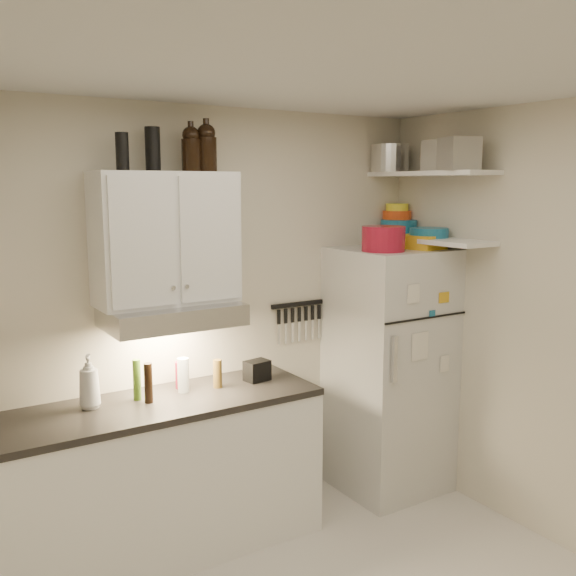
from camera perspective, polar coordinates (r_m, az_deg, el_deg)
ceiling at (r=2.73m, az=5.99°, el=19.31°), size 3.20×3.00×0.02m
back_wall at (r=4.07m, az=-7.58°, el=-2.62°), size 3.20×0.02×2.60m
right_wall at (r=3.98m, az=24.23°, el=-3.63°), size 0.02×3.00×2.60m
base_cabinet at (r=3.88m, az=-13.00°, el=-16.81°), size 2.10×0.60×0.88m
countertop at (r=3.71m, az=-13.26°, el=-10.40°), size 2.10×0.62×0.04m
upper_cabinet at (r=3.72m, az=-10.82°, el=4.36°), size 0.80×0.33×0.75m
range_hood at (r=3.72m, az=-10.26°, el=-2.38°), size 0.76×0.46×0.12m
fridge at (r=4.56m, az=8.98°, el=-7.19°), size 0.70×0.68×1.70m
shelf_hi at (r=4.42m, az=12.57°, el=9.90°), size 0.30×0.95×0.03m
shelf_lo at (r=4.44m, az=12.37°, el=4.21°), size 0.30×0.95×0.03m
knife_strip at (r=4.38m, az=0.89°, el=-1.44°), size 0.42×0.02×0.03m
dutch_oven at (r=4.20m, az=8.47°, el=4.35°), size 0.35×0.35×0.16m
book_stack at (r=4.42m, az=11.75°, el=4.04°), size 0.26×0.30×0.09m
spice_jar at (r=4.43m, az=10.68°, el=4.05°), size 0.07×0.07×0.09m
stock_pot at (r=4.65m, az=9.05°, el=11.32°), size 0.30×0.30×0.19m
tin_a at (r=4.34m, az=13.47°, el=11.38°), size 0.20×0.18×0.20m
tin_b at (r=4.18m, az=14.96°, el=11.45°), size 0.25×0.25×0.20m
bowl_teal at (r=4.69m, az=9.81°, el=5.37°), size 0.26×0.26×0.10m
bowl_orange at (r=4.75m, az=9.65°, el=6.41°), size 0.21×0.21×0.06m
bowl_yellow at (r=4.75m, az=9.67°, el=7.10°), size 0.16×0.16×0.05m
plates at (r=4.43m, az=12.42°, el=4.82°), size 0.31×0.31×0.07m
growler_a at (r=3.77m, az=-8.61°, el=12.17°), size 0.12×0.12×0.26m
growler_b at (r=3.81m, az=-7.26°, el=12.31°), size 0.14×0.14×0.28m
thermos_a at (r=3.74m, az=-11.93°, el=11.98°), size 0.10×0.10×0.24m
thermos_b at (r=3.61m, az=-14.52°, el=11.65°), size 0.08×0.08×0.20m
soap_bottle at (r=3.68m, az=-17.27°, el=-7.69°), size 0.17×0.17×0.33m
pepper_mill at (r=3.90m, az=-6.28°, el=-7.58°), size 0.07×0.07×0.17m
oil_bottle at (r=3.75m, az=-13.28°, el=-7.95°), size 0.06×0.06×0.24m
vinegar_bottle at (r=3.70m, az=-12.30°, el=-8.25°), size 0.05×0.05×0.23m
clear_bottle at (r=3.85m, az=-9.29°, el=-7.65°), size 0.09×0.09×0.20m
red_jar at (r=3.93m, az=-9.41°, el=-7.63°), size 0.10×0.10×0.16m
caddy at (r=4.03m, az=-2.77°, el=-7.34°), size 0.16×0.13×0.13m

